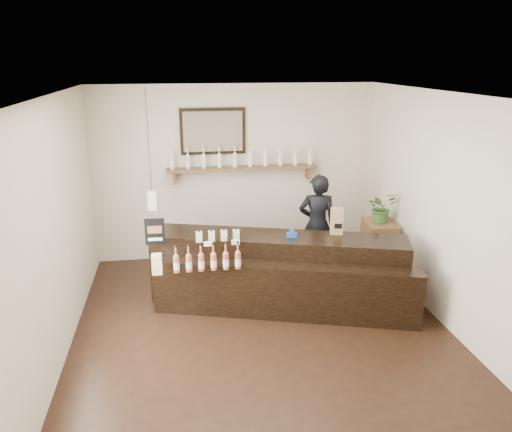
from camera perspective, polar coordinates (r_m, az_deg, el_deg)
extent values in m
plane|color=black|center=(6.28, 0.66, -12.71)|extent=(5.00, 5.00, 0.00)
plane|color=beige|center=(8.09, -2.37, 4.96)|extent=(4.50, 0.00, 4.50)
plane|color=beige|center=(3.47, 8.06, -13.23)|extent=(4.50, 0.00, 4.50)
plane|color=beige|center=(5.77, -21.88, -1.57)|extent=(0.00, 5.00, 5.00)
plane|color=beige|center=(6.47, 20.75, 0.55)|extent=(0.00, 5.00, 5.00)
plane|color=white|center=(5.43, 0.77, 13.70)|extent=(5.00, 5.00, 0.00)
cube|color=brown|center=(7.95, -1.54, 5.49)|extent=(2.40, 0.25, 0.04)
cube|color=brown|center=(7.94, -9.33, 4.36)|extent=(0.04, 0.20, 0.20)
cube|color=brown|center=(8.22, 5.94, 4.95)|extent=(0.04, 0.20, 0.20)
cube|color=black|center=(7.90, -4.96, 9.63)|extent=(1.02, 0.04, 0.72)
cube|color=brown|center=(7.88, -4.94, 9.60)|extent=(0.92, 0.01, 0.62)
cube|color=white|center=(7.21, -11.78, 1.78)|extent=(0.12, 0.12, 0.28)
cylinder|color=black|center=(7.03, -12.21, 8.42)|extent=(0.01, 0.01, 1.41)
cylinder|color=silver|center=(7.86, -9.56, 6.02)|extent=(0.07, 0.07, 0.20)
cone|color=silver|center=(7.84, -9.61, 6.92)|extent=(0.07, 0.07, 0.05)
cylinder|color=silver|center=(7.83, -9.63, 7.36)|extent=(0.02, 0.02, 0.07)
cylinder|color=#EA9A45|center=(7.82, -9.65, 7.69)|extent=(0.03, 0.03, 0.02)
cylinder|color=white|center=(7.86, -9.56, 5.87)|extent=(0.07, 0.07, 0.09)
cylinder|color=silver|center=(7.86, -7.77, 6.10)|extent=(0.07, 0.07, 0.20)
cone|color=silver|center=(7.84, -7.81, 7.01)|extent=(0.07, 0.07, 0.05)
cylinder|color=silver|center=(7.83, -7.83, 7.44)|extent=(0.02, 0.02, 0.07)
cylinder|color=#EA9A45|center=(7.82, -7.85, 7.78)|extent=(0.03, 0.03, 0.02)
cylinder|color=white|center=(7.87, -7.77, 5.96)|extent=(0.07, 0.07, 0.09)
cylinder|color=silver|center=(7.87, -5.99, 6.18)|extent=(0.07, 0.07, 0.20)
cone|color=silver|center=(7.85, -6.02, 7.09)|extent=(0.07, 0.07, 0.05)
cylinder|color=silver|center=(7.84, -6.03, 7.52)|extent=(0.02, 0.02, 0.07)
cylinder|color=#EA9A45|center=(7.83, -6.04, 7.86)|extent=(0.03, 0.03, 0.02)
cylinder|color=white|center=(7.88, -5.98, 6.04)|extent=(0.07, 0.07, 0.09)
cylinder|color=silver|center=(7.89, -4.20, 6.25)|extent=(0.07, 0.07, 0.20)
cone|color=silver|center=(7.86, -4.23, 7.16)|extent=(0.07, 0.07, 0.05)
cylinder|color=silver|center=(7.85, -4.24, 7.59)|extent=(0.02, 0.02, 0.07)
cylinder|color=#EA9A45|center=(7.85, -4.24, 7.93)|extent=(0.03, 0.03, 0.02)
cylinder|color=white|center=(7.89, -4.20, 6.11)|extent=(0.07, 0.07, 0.09)
cylinder|color=silver|center=(7.91, -2.43, 6.32)|extent=(0.07, 0.07, 0.20)
cone|color=silver|center=(7.89, -2.44, 7.23)|extent=(0.07, 0.07, 0.05)
cylinder|color=silver|center=(7.88, -2.45, 7.66)|extent=(0.02, 0.02, 0.07)
cylinder|color=#EA9A45|center=(7.87, -2.45, 7.99)|extent=(0.03, 0.03, 0.02)
cylinder|color=white|center=(7.92, -2.43, 6.18)|extent=(0.07, 0.07, 0.09)
cylinder|color=silver|center=(7.95, -0.67, 6.38)|extent=(0.07, 0.07, 0.20)
cone|color=silver|center=(7.92, -0.67, 7.28)|extent=(0.07, 0.07, 0.05)
cylinder|color=silver|center=(7.91, -0.68, 7.71)|extent=(0.02, 0.02, 0.07)
cylinder|color=#EA9A45|center=(7.90, -0.68, 8.05)|extent=(0.03, 0.03, 0.02)
cylinder|color=white|center=(7.95, -0.67, 6.24)|extent=(0.07, 0.07, 0.09)
cylinder|color=silver|center=(7.99, 1.07, 6.44)|extent=(0.07, 0.07, 0.20)
cone|color=silver|center=(7.96, 1.08, 7.33)|extent=(0.07, 0.07, 0.05)
cylinder|color=silver|center=(7.95, 1.08, 7.76)|extent=(0.02, 0.02, 0.07)
cylinder|color=#EA9A45|center=(7.94, 1.08, 8.09)|extent=(0.03, 0.03, 0.02)
cylinder|color=white|center=(7.99, 1.07, 6.29)|extent=(0.07, 0.07, 0.09)
cylinder|color=silver|center=(8.03, 2.80, 6.49)|extent=(0.07, 0.07, 0.20)
cone|color=silver|center=(8.01, 2.81, 7.38)|extent=(0.07, 0.07, 0.05)
cylinder|color=silver|center=(8.00, 2.82, 7.80)|extent=(0.02, 0.02, 0.07)
cylinder|color=#EA9A45|center=(7.99, 2.83, 8.13)|extent=(0.03, 0.03, 0.02)
cylinder|color=white|center=(8.04, 2.80, 6.34)|extent=(0.07, 0.07, 0.09)
cylinder|color=silver|center=(8.09, 4.51, 6.53)|extent=(0.07, 0.07, 0.20)
cone|color=silver|center=(8.06, 4.53, 7.41)|extent=(0.07, 0.07, 0.05)
cylinder|color=silver|center=(8.05, 4.54, 7.83)|extent=(0.02, 0.02, 0.07)
cylinder|color=#EA9A45|center=(8.04, 4.55, 8.16)|extent=(0.03, 0.03, 0.02)
cylinder|color=white|center=(8.09, 4.50, 6.39)|extent=(0.07, 0.07, 0.09)
cylinder|color=silver|center=(8.15, 6.19, 6.56)|extent=(0.07, 0.07, 0.20)
cone|color=silver|center=(8.12, 6.22, 7.44)|extent=(0.07, 0.07, 0.05)
cylinder|color=silver|center=(8.11, 6.23, 7.86)|extent=(0.02, 0.02, 0.07)
cylinder|color=#EA9A45|center=(8.11, 6.24, 8.19)|extent=(0.03, 0.03, 0.02)
cylinder|color=white|center=(8.15, 6.18, 6.42)|extent=(0.07, 0.07, 0.09)
cube|color=black|center=(6.74, 2.51, -6.03)|extent=(3.39, 1.57, 0.94)
cube|color=black|center=(6.39, 3.32, -8.55)|extent=(3.30, 1.29, 0.71)
cube|color=white|center=(6.23, -5.53, -3.17)|extent=(0.10, 0.04, 0.05)
cube|color=white|center=(6.26, -2.36, -3.00)|extent=(0.10, 0.04, 0.05)
cube|color=#EFD992|center=(6.09, -11.22, -5.93)|extent=(0.12, 0.12, 0.12)
cube|color=#EFD992|center=(6.04, -11.29, -4.89)|extent=(0.12, 0.12, 0.12)
cube|color=silver|center=(6.37, -6.53, -2.37)|extent=(0.08, 0.08, 0.13)
cube|color=#FACAC2|center=(6.33, -6.51, -2.51)|extent=(0.07, 0.00, 0.06)
cylinder|color=black|center=(6.34, -6.56, -1.70)|extent=(0.02, 0.02, 0.03)
cube|color=silver|center=(6.38, -5.11, -2.30)|extent=(0.08, 0.08, 0.13)
cube|color=#FACAC2|center=(6.34, -5.08, -2.44)|extent=(0.07, 0.00, 0.06)
cylinder|color=black|center=(6.35, -5.13, -1.63)|extent=(0.02, 0.02, 0.03)
cube|color=silver|center=(6.39, -3.70, -2.23)|extent=(0.08, 0.08, 0.13)
cube|color=#FACAC2|center=(6.35, -3.66, -2.36)|extent=(0.07, 0.00, 0.06)
cylinder|color=black|center=(6.36, -3.71, -1.55)|extent=(0.02, 0.02, 0.03)
cube|color=silver|center=(6.41, -2.29, -2.15)|extent=(0.08, 0.08, 0.13)
cube|color=#FACAC2|center=(6.37, -2.24, -2.29)|extent=(0.07, 0.00, 0.06)
cylinder|color=black|center=(6.38, -2.29, -1.48)|extent=(0.02, 0.02, 0.03)
cylinder|color=#A65C38|center=(6.07, -9.09, -5.47)|extent=(0.07, 0.07, 0.20)
cone|color=#A65C38|center=(6.02, -9.14, -4.35)|extent=(0.07, 0.07, 0.05)
cylinder|color=#A65C38|center=(6.00, -9.17, -3.82)|extent=(0.02, 0.02, 0.07)
cylinder|color=black|center=(5.98, -9.19, -3.40)|extent=(0.03, 0.03, 0.02)
cylinder|color=white|center=(6.07, -9.08, -5.64)|extent=(0.07, 0.07, 0.09)
cylinder|color=#A65C38|center=(6.07, -7.68, -5.40)|extent=(0.07, 0.07, 0.20)
cone|color=#A65C38|center=(6.02, -7.73, -4.28)|extent=(0.07, 0.07, 0.05)
cylinder|color=#A65C38|center=(6.00, -7.75, -3.75)|extent=(0.02, 0.02, 0.07)
cylinder|color=black|center=(5.98, -7.77, -3.33)|extent=(0.03, 0.03, 0.02)
cylinder|color=white|center=(6.08, -7.67, -5.57)|extent=(0.07, 0.07, 0.09)
cylinder|color=#A65C38|center=(6.07, -6.27, -5.32)|extent=(0.07, 0.07, 0.20)
cone|color=#A65C38|center=(6.02, -6.31, -4.21)|extent=(0.07, 0.07, 0.05)
cylinder|color=#A65C38|center=(6.00, -6.33, -3.68)|extent=(0.02, 0.02, 0.07)
cylinder|color=black|center=(5.98, -6.35, -3.26)|extent=(0.03, 0.03, 0.02)
cylinder|color=white|center=(6.08, -6.27, -5.50)|extent=(0.07, 0.07, 0.09)
cylinder|color=#A65C38|center=(6.08, -4.87, -5.25)|extent=(0.07, 0.07, 0.20)
cone|color=#A65C38|center=(6.03, -4.90, -4.14)|extent=(0.07, 0.07, 0.05)
cylinder|color=#A65C38|center=(6.01, -4.92, -3.61)|extent=(0.02, 0.02, 0.07)
cylinder|color=black|center=(5.99, -4.93, -3.19)|extent=(0.03, 0.03, 0.02)
cylinder|color=white|center=(6.09, -4.86, -5.43)|extent=(0.07, 0.07, 0.09)
cylinder|color=#A65C38|center=(6.09, -3.47, -5.17)|extent=(0.07, 0.07, 0.20)
cone|color=#A65C38|center=(6.04, -3.49, -4.06)|extent=(0.07, 0.07, 0.05)
cylinder|color=#A65C38|center=(6.02, -3.50, -3.53)|extent=(0.02, 0.02, 0.07)
cylinder|color=black|center=(6.00, -3.51, -3.11)|extent=(0.03, 0.03, 0.02)
cylinder|color=white|center=(6.10, -3.47, -5.35)|extent=(0.07, 0.07, 0.09)
cylinder|color=#A65C38|center=(6.11, -2.08, -5.09)|extent=(0.07, 0.07, 0.20)
cone|color=#A65C38|center=(6.06, -2.09, -3.98)|extent=(0.07, 0.07, 0.05)
cylinder|color=#A65C38|center=(6.04, -2.10, -3.45)|extent=(0.02, 0.02, 0.07)
cylinder|color=black|center=(6.02, -2.10, -3.03)|extent=(0.03, 0.03, 0.02)
cylinder|color=white|center=(6.11, -2.08, -5.27)|extent=(0.07, 0.07, 0.09)
cube|color=black|center=(6.32, -11.49, -1.76)|extent=(0.24, 0.03, 0.34)
cube|color=brown|center=(6.30, -11.51, -1.55)|extent=(0.18, 0.01, 0.10)
cube|color=white|center=(6.34, -11.44, -2.63)|extent=(0.18, 0.01, 0.04)
cube|color=olive|center=(6.66, 9.23, -0.57)|extent=(0.18, 0.15, 0.35)
cube|color=black|center=(6.62, 9.37, -1.15)|extent=(0.10, 0.02, 0.07)
cube|color=#163EA0|center=(6.51, 4.12, -2.18)|extent=(0.14, 0.09, 0.06)
cylinder|color=#163EA0|center=(6.49, 4.13, -1.80)|extent=(0.08, 0.05, 0.07)
cube|color=brown|center=(7.74, 13.79, -3.69)|extent=(0.49, 0.63, 0.85)
imported|color=#396327|center=(7.53, 14.15, 0.97)|extent=(0.50, 0.47, 0.46)
imported|color=black|center=(7.55, 7.03, -0.23)|extent=(0.70, 0.53, 1.75)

